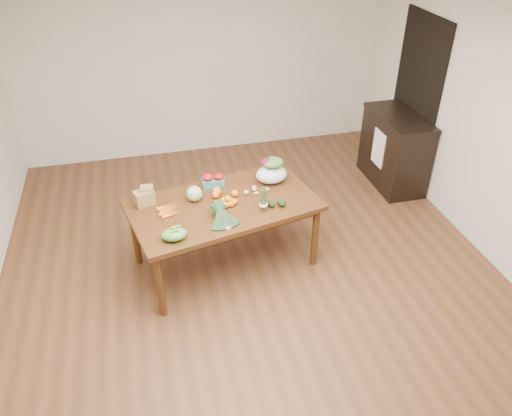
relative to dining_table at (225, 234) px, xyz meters
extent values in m
plane|color=brown|center=(0.22, -0.34, -0.38)|extent=(6.00, 6.00, 0.00)
cube|color=silver|center=(0.22, 2.66, 0.98)|extent=(5.00, 0.02, 2.70)
cube|color=silver|center=(2.72, -0.34, 0.98)|extent=(0.02, 6.00, 2.70)
cube|color=#4C2C11|center=(0.00, 0.00, 0.00)|extent=(1.96, 1.35, 0.75)
cube|color=black|center=(2.70, 1.26, 0.68)|extent=(0.02, 1.00, 2.10)
cube|color=black|center=(2.44, 1.11, 0.10)|extent=(0.52, 1.02, 0.94)
cube|color=white|center=(2.18, 1.06, 0.18)|extent=(0.02, 0.28, 0.45)
sphere|color=#ABC772|center=(-0.26, 0.12, 0.45)|extent=(0.15, 0.15, 0.15)
sphere|color=orange|center=(-0.06, 0.11, 0.41)|extent=(0.07, 0.07, 0.07)
sphere|color=orange|center=(-0.04, 0.16, 0.42)|extent=(0.09, 0.09, 0.09)
sphere|color=orange|center=(0.13, 0.09, 0.41)|extent=(0.07, 0.07, 0.07)
ellipsoid|color=#469231|center=(-0.52, -0.46, 0.43)|extent=(0.22, 0.17, 0.10)
ellipsoid|color=tan|center=(0.25, 0.10, 0.40)|extent=(0.06, 0.05, 0.05)
ellipsoid|color=tan|center=(0.35, 0.07, 0.39)|extent=(0.05, 0.04, 0.04)
ellipsoid|color=tan|center=(0.35, 0.14, 0.40)|extent=(0.05, 0.05, 0.05)
ellipsoid|color=tan|center=(0.35, 0.18, 0.40)|extent=(0.05, 0.04, 0.04)
ellipsoid|color=tan|center=(0.47, 0.11, 0.40)|extent=(0.05, 0.04, 0.04)
ellipsoid|color=black|center=(0.43, -0.17, 0.41)|extent=(0.09, 0.11, 0.06)
ellipsoid|color=black|center=(0.53, -0.18, 0.41)|extent=(0.10, 0.13, 0.07)
camera|label=1|loc=(-0.68, -4.00, 3.04)|focal=35.00mm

